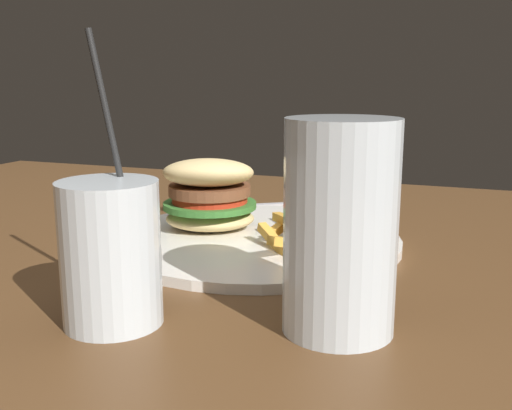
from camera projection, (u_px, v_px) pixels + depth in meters
name	position (u px, v px, depth m)	size (l,w,h in m)	color
dining_table	(127.00, 383.00, 0.58)	(1.28, 1.18, 0.76)	brown
meal_plate_near	(240.00, 221.00, 0.67)	(0.32, 0.32, 0.10)	white
beer_glass	(340.00, 236.00, 0.43)	(0.08, 0.08, 0.16)	silver
juice_glass	(111.00, 257.00, 0.44)	(0.07, 0.07, 0.22)	silver
spoon	(190.00, 204.00, 0.83)	(0.17, 0.13, 0.02)	silver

